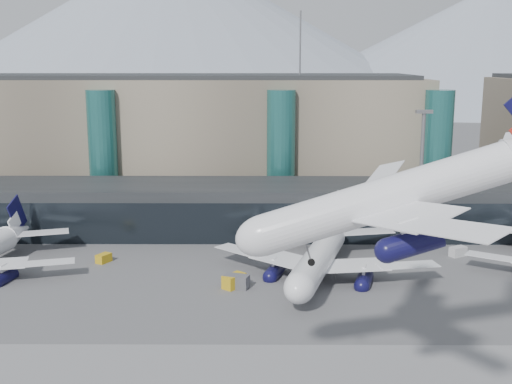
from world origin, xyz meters
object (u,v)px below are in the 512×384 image
hero_jet (418,181)px  veh_c (237,281)px  lightmast_mid (421,171)px  veh_g (319,252)px  veh_b (104,258)px  veh_h (234,281)px  jet_parked_mid (323,245)px  veh_d (458,251)px

hero_jet → veh_c: 45.28m
lightmast_mid → veh_c: 42.53m
veh_g → veh_b: bearing=-124.4°
hero_jet → lightmast_mid: bearing=73.3°
hero_jet → veh_b: 67.20m
lightmast_mid → veh_h: bearing=-146.3°
jet_parked_mid → veh_g: (0.32, 9.32, -4.12)m
veh_c → veh_d: (39.08, 16.53, -0.18)m
hero_jet → veh_h: (-18.76, 35.14, -22.36)m
lightmast_mid → veh_d: size_ratio=8.46×
hero_jet → veh_d: bearing=65.9°
hero_jet → veh_h: bearing=116.0°
lightmast_mid → veh_g: lightmast_mid is taller
veh_h → veh_c: bearing=-86.4°
lightmast_mid → veh_b: (-56.84, -10.22, -13.66)m
hero_jet → veh_c: bearing=115.7°
lightmast_mid → veh_b: size_ratio=9.75×
hero_jet → veh_g: size_ratio=15.56×
hero_jet → veh_b: size_ratio=13.25×
veh_g → jet_parked_mid: bearing=-42.4°
jet_parked_mid → veh_g: 10.20m
veh_b → veh_g: 37.99m
veh_c → veh_g: size_ratio=1.68×
veh_b → veh_c: bearing=-89.2°
veh_d → hero_jet: bearing=-141.4°
jet_parked_mid → veh_h: jet_parked_mid is taller
veh_h → veh_d: bearing=-27.7°
veh_d → veh_b: bearing=154.2°
hero_jet → veh_b: (-41.89, 47.43, -22.63)m
jet_parked_mid → veh_g: jet_parked_mid is taller
veh_d → veh_c: bearing=173.5°
veh_g → veh_h: 21.96m
lightmast_mid → jet_parked_mid: 26.61m
veh_c → veh_d: 42.43m
veh_b → veh_d: bearing=-57.4°
veh_b → lightmast_mid: bearing=-50.8°
hero_jet → veh_c: (-18.35, 34.84, -22.35)m
lightmast_mid → veh_g: bearing=-162.1°
hero_jet → veh_d: hero_jet is taller
lightmast_mid → veh_c: lightmast_mid is taller
veh_b → jet_parked_mid: bearing=-69.0°
jet_parked_mid → hero_jet: bearing=-157.9°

